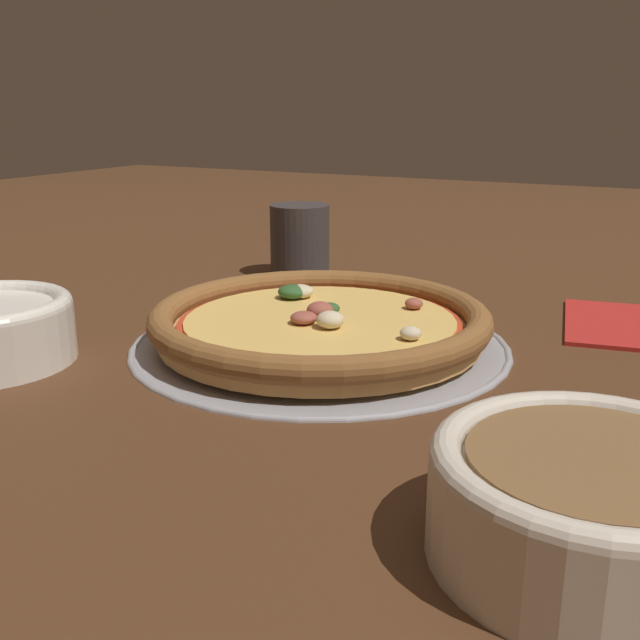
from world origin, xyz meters
TOP-DOWN VIEW (x-y plane):
  - ground_plane at (0.00, 0.00)m, footprint 3.00×3.00m
  - pizza_tray at (0.00, 0.00)m, footprint 0.34×0.34m
  - pizza at (0.00, 0.00)m, footprint 0.31×0.31m
  - bowl_far at (-0.23, -0.27)m, footprint 0.16×0.16m
  - drinking_cup at (0.24, 0.15)m, footprint 0.07×0.07m
  - napkin at (0.19, -0.24)m, footprint 0.18×0.15m

SIDE VIEW (x-z plane):
  - ground_plane at x=0.00m, z-range 0.00..0.00m
  - pizza_tray at x=0.00m, z-range 0.00..0.01m
  - napkin at x=0.19m, z-range 0.00..0.01m
  - pizza at x=0.00m, z-range 0.01..0.04m
  - bowl_far at x=-0.23m, z-range 0.00..0.06m
  - drinking_cup at x=0.24m, z-range 0.00..0.09m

